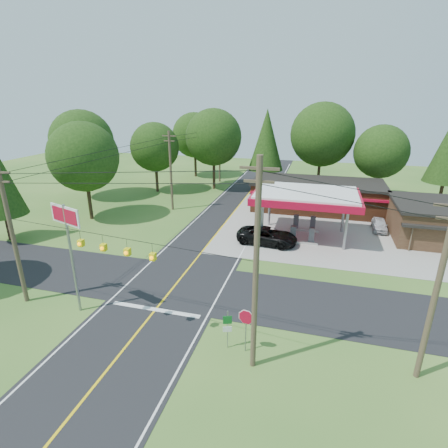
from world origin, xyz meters
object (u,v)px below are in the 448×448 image
(suv_car, at_px, (267,236))
(sedan_car, at_px, (380,225))
(big_stop_sign, at_px, (68,233))
(octagonal_stop_sign, at_px, (246,320))
(gas_canopy, at_px, (306,197))

(suv_car, relative_size, sedan_car, 1.57)
(sedan_car, distance_m, big_stop_sign, 31.54)
(big_stop_sign, relative_size, octagonal_stop_sign, 2.74)
(sedan_car, bearing_deg, octagonal_stop_sign, -111.72)
(suv_car, bearing_deg, sedan_car, -53.80)
(sedan_car, xyz_separation_m, big_stop_sign, (-22.00, -22.01, 5.11))
(suv_car, height_order, sedan_car, suv_car)
(suv_car, bearing_deg, octagonal_stop_sign, -171.09)
(big_stop_sign, bearing_deg, octagonal_stop_sign, -4.84)
(big_stop_sign, bearing_deg, suv_car, 54.65)
(gas_canopy, height_order, octagonal_stop_sign, gas_canopy)
(gas_canopy, height_order, big_stop_sign, big_stop_sign)
(gas_canopy, distance_m, octagonal_stop_sign, 19.26)
(suv_car, xyz_separation_m, octagonal_stop_sign, (1.22, -16.01, 1.27))
(suv_car, relative_size, octagonal_stop_sign, 2.14)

